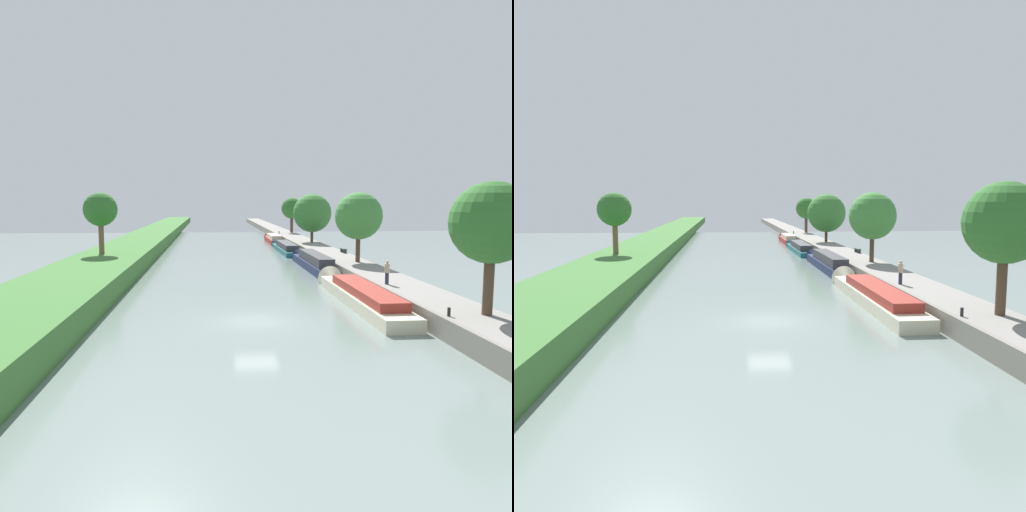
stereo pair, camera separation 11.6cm
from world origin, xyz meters
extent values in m
plane|color=slate|center=(0.00, 0.00, 0.00)|extent=(160.00, 160.00, 0.00)
cube|color=#3D7033|center=(-12.51, 0.00, 0.83)|extent=(6.83, 260.00, 1.67)
cube|color=gray|center=(10.89, 0.00, 0.56)|extent=(3.59, 260.00, 1.12)
cube|color=gray|center=(8.97, 0.00, 0.58)|extent=(0.25, 260.00, 1.17)
cube|color=beige|center=(7.46, 3.77, 0.40)|extent=(2.20, 15.06, 0.79)
cube|color=maroon|center=(7.46, 3.02, 1.08)|extent=(1.80, 10.54, 0.58)
cone|color=beige|center=(7.46, 11.96, 0.40)|extent=(2.09, 1.32, 2.09)
cube|color=#141E42|center=(7.76, 20.70, 0.40)|extent=(1.81, 14.41, 0.79)
cube|color=#333338|center=(7.76, 19.98, 1.24)|extent=(1.48, 10.08, 0.90)
cone|color=#141E42|center=(7.76, 28.44, 0.40)|extent=(1.72, 1.08, 1.72)
cube|color=#195B60|center=(7.47, 37.36, 0.30)|extent=(1.89, 13.61, 0.61)
cube|color=#333338|center=(7.47, 36.68, 0.98)|extent=(1.55, 9.53, 0.75)
cone|color=#195B60|center=(7.47, 44.74, 0.30)|extent=(1.79, 1.13, 1.79)
cube|color=maroon|center=(7.64, 52.07, 0.39)|extent=(1.81, 10.31, 0.78)
cube|color=beige|center=(7.64, 51.56, 1.09)|extent=(1.48, 7.22, 0.62)
cone|color=maroon|center=(7.64, 57.77, 0.39)|extent=(1.72, 1.08, 1.72)
cylinder|color=#4C3828|center=(11.51, -4.20, 2.91)|extent=(0.51, 0.51, 3.58)
sphere|color=#2D6628|center=(11.51, -4.20, 5.85)|extent=(4.17, 4.17, 4.17)
cylinder|color=#4C3828|center=(11.34, 17.53, 2.69)|extent=(0.42, 0.42, 3.15)
sphere|color=#3D7F38|center=(11.34, 17.53, 5.49)|extent=(4.47, 4.47, 4.47)
cylinder|color=#4C3828|center=(11.59, 40.10, 2.41)|extent=(0.40, 0.40, 2.59)
sphere|color=#387533|center=(11.59, 40.10, 5.18)|extent=(5.36, 5.36, 5.36)
cylinder|color=#4C3828|center=(12.10, 60.54, 2.81)|extent=(0.53, 0.53, 3.38)
sphere|color=#2D6628|center=(12.10, 60.54, 5.54)|extent=(3.80, 3.80, 3.80)
cylinder|color=brown|center=(-13.42, 22.03, 3.41)|extent=(0.52, 0.52, 3.49)
sphere|color=#2D6628|center=(-13.42, 22.03, 6.08)|extent=(3.33, 3.33, 3.33)
cylinder|color=#282D42|center=(9.66, 5.18, 1.53)|extent=(0.26, 0.26, 0.82)
cylinder|color=tan|center=(9.66, 5.18, 2.25)|extent=(0.34, 0.34, 0.62)
sphere|color=tan|center=(9.66, 5.18, 2.67)|extent=(0.22, 0.22, 0.22)
cylinder|color=black|center=(9.40, -4.35, 1.34)|extent=(0.16, 0.16, 0.45)
cylinder|color=black|center=(9.40, 57.69, 1.34)|extent=(0.16, 0.16, 0.45)
cube|color=#333338|center=(12.24, 25.20, 1.32)|extent=(0.40, 0.08, 0.41)
cube|color=#333338|center=(12.24, 26.40, 1.32)|extent=(0.40, 0.08, 0.41)
cube|color=#2D4733|center=(12.24, 25.80, 1.56)|extent=(0.44, 1.50, 0.06)
camera|label=1|loc=(-2.55, -27.57, 6.96)|focal=34.30mm
camera|label=2|loc=(-2.44, -27.58, 6.96)|focal=34.30mm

